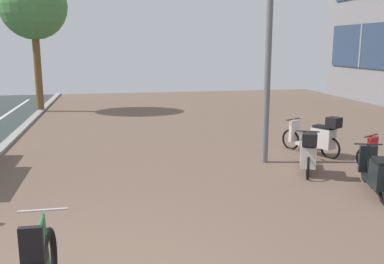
{
  "coord_description": "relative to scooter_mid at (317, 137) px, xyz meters",
  "views": [
    {
      "loc": [
        0.41,
        -3.71,
        2.62
      ],
      "look_at": [
        1.86,
        3.83,
        1.03
      ],
      "focal_mm": 39.37,
      "sensor_mm": 36.0,
      "label": 1
    }
  ],
  "objects": [
    {
      "name": "scooter_mid",
      "position": [
        0.0,
        0.0,
        0.0
      ],
      "size": [
        0.96,
        1.55,
        1.01
      ],
      "color": "black",
      "rests_on": "ground"
    },
    {
      "name": "scooter_far",
      "position": [
        -0.87,
        -1.29,
        -0.03
      ],
      "size": [
        0.97,
        1.66,
        0.96
      ],
      "color": "black",
      "rests_on": "ground"
    },
    {
      "name": "scooter_extra",
      "position": [
        -0.25,
        -2.75,
        -0.07
      ],
      "size": [
        0.77,
        1.65,
        0.8
      ],
      "color": "black",
      "rests_on": "ground"
    },
    {
      "name": "lamp_post",
      "position": [
        -1.46,
        -0.36,
        2.57
      ],
      "size": [
        0.2,
        0.52,
        5.42
      ],
      "color": "slate",
      "rests_on": "ground"
    },
    {
      "name": "street_tree",
      "position": [
        -7.66,
        8.47,
        3.61
      ],
      "size": [
        2.57,
        2.57,
        5.39
      ],
      "color": "brown",
      "rests_on": "ground"
    }
  ]
}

